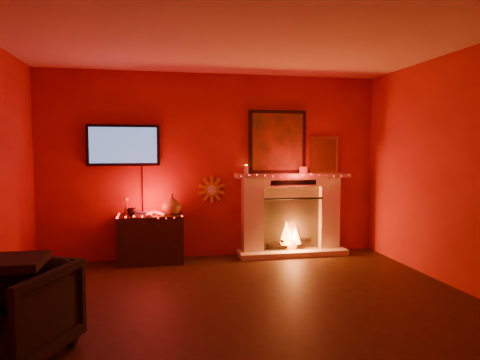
% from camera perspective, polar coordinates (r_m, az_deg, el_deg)
% --- Properties ---
extents(room, '(5.00, 5.00, 5.00)m').
position_cam_1_polar(room, '(3.88, 1.61, 0.60)').
color(room, black).
rests_on(room, ground).
extents(floor, '(5.00, 5.00, 0.00)m').
position_cam_1_polar(floor, '(4.18, 1.57, -18.20)').
color(floor, black).
rests_on(floor, ground).
extents(fireplace, '(1.72, 0.40, 2.18)m').
position_cam_1_polar(fireplace, '(6.54, 6.74, -3.55)').
color(fireplace, beige).
rests_on(fireplace, floor).
extents(tv, '(1.00, 0.07, 1.24)m').
position_cam_1_polar(tv, '(6.25, -15.27, 4.47)').
color(tv, black).
rests_on(tv, room).
extents(sunburst_clock, '(0.40, 0.03, 0.40)m').
position_cam_1_polar(sunburst_clock, '(6.33, -3.80, -1.26)').
color(sunburst_clock, gold).
rests_on(sunburst_clock, room).
extents(console_table, '(0.89, 0.52, 0.96)m').
position_cam_1_polar(console_table, '(6.15, -11.66, -7.28)').
color(console_table, black).
rests_on(console_table, floor).
extents(armchair, '(1.05, 1.06, 0.73)m').
position_cam_1_polar(armchair, '(3.75, -28.50, -15.34)').
color(armchair, black).
rests_on(armchair, floor).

